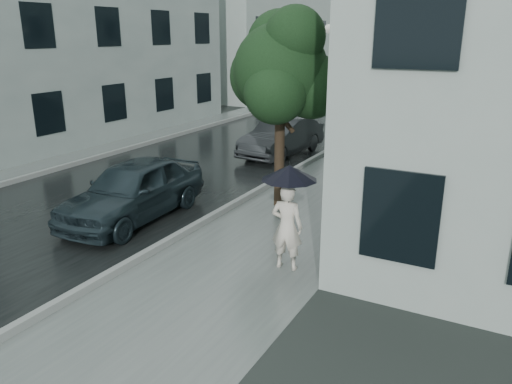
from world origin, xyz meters
The scene contains 14 objects.
ground centered at (0.00, 0.00, 0.00)m, with size 120.00×120.00×0.00m, color black.
sidewalk centered at (0.25, 12.00, 0.00)m, with size 3.50×60.00×0.01m, color slate.
kerb_near centered at (-1.57, 12.00, 0.07)m, with size 0.15×60.00×0.15m, color slate.
asphalt_road centered at (-5.08, 12.00, 0.00)m, with size 6.85×60.00×0.00m, color black.
kerb_far centered at (-8.57, 12.00, 0.07)m, with size 0.15×60.00×0.15m, color slate.
sidewalk_far centered at (-9.50, 12.00, 0.00)m, with size 1.70×60.00×0.01m, color #4C5451.
building_far_a centered at (-13.77, 8.00, 4.75)m, with size 7.02×20.00×9.50m.
building_far_b centered at (-13.77, 30.00, 4.00)m, with size 7.02×18.00×8.00m.
pedestrian centered at (1.13, 2.00, 0.85)m, with size 0.62×0.40×1.69m, color beige.
umbrella centered at (1.18, 1.96, 1.93)m, with size 1.37×1.37×1.19m.
street_tree centered at (-0.60, 5.38, 3.50)m, with size 3.04×2.76×4.99m.
lamp_post centered at (-1.60, 12.39, 2.69)m, with size 0.82×0.48×4.66m.
car_near centered at (-3.29, 2.74, 0.73)m, with size 1.72×4.27×1.45m, color #19252B.
car_far centered at (-2.98, 10.53, 0.69)m, with size 1.44×4.14×1.36m, color #26282B.
Camera 1 is at (4.75, -6.02, 4.33)m, focal length 35.00 mm.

